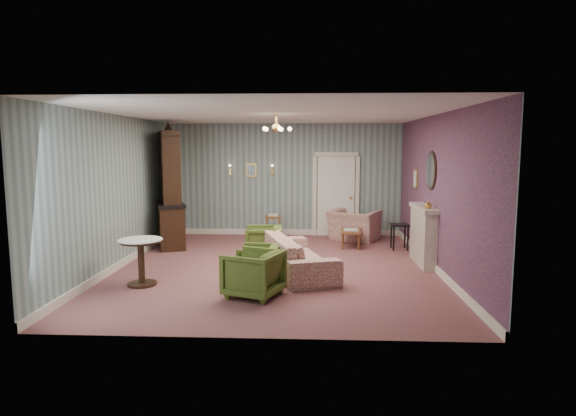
{
  "coord_description": "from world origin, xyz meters",
  "views": [
    {
      "loc": [
        0.64,
        -9.09,
        2.3
      ],
      "look_at": [
        0.2,
        0.4,
        1.1
      ],
      "focal_mm": 30.25,
      "sensor_mm": 36.0,
      "label": 1
    }
  ],
  "objects_px": {
    "olive_chair_a": "(253,271)",
    "side_table_black": "(399,237)",
    "olive_chair_b": "(259,261)",
    "olive_chair_c": "(263,241)",
    "wingback_chair": "(354,220)",
    "dresser": "(169,186)",
    "sofa_chintz": "(298,249)",
    "pedestal_table": "(141,262)",
    "coffee_table": "(351,238)",
    "fireplace": "(423,235)"
  },
  "relations": [
    {
      "from": "fireplace",
      "to": "sofa_chintz",
      "type": "bearing_deg",
      "value": -161.96
    },
    {
      "from": "olive_chair_b",
      "to": "wingback_chair",
      "type": "distance_m",
      "value": 4.25
    },
    {
      "from": "olive_chair_a",
      "to": "sofa_chintz",
      "type": "bearing_deg",
      "value": 177.11
    },
    {
      "from": "coffee_table",
      "to": "olive_chair_a",
      "type": "bearing_deg",
      "value": -115.25
    },
    {
      "from": "olive_chair_a",
      "to": "sofa_chintz",
      "type": "distance_m",
      "value": 1.6
    },
    {
      "from": "olive_chair_b",
      "to": "olive_chair_c",
      "type": "relative_size",
      "value": 0.9
    },
    {
      "from": "wingback_chair",
      "to": "dresser",
      "type": "relative_size",
      "value": 0.4
    },
    {
      "from": "olive_chair_b",
      "to": "wingback_chair",
      "type": "xyz_separation_m",
      "value": [
        1.97,
        3.76,
        0.16
      ]
    },
    {
      "from": "olive_chair_a",
      "to": "dresser",
      "type": "height_order",
      "value": "dresser"
    },
    {
      "from": "side_table_black",
      "to": "olive_chair_c",
      "type": "bearing_deg",
      "value": -160.28
    },
    {
      "from": "wingback_chair",
      "to": "coffee_table",
      "type": "xyz_separation_m",
      "value": [
        -0.15,
        -0.86,
        -0.29
      ]
    },
    {
      "from": "dresser",
      "to": "coffee_table",
      "type": "xyz_separation_m",
      "value": [
        4.23,
        -0.04,
        -1.2
      ]
    },
    {
      "from": "olive_chair_b",
      "to": "olive_chair_c",
      "type": "distance_m",
      "value": 1.61
    },
    {
      "from": "coffee_table",
      "to": "pedestal_table",
      "type": "xyz_separation_m",
      "value": [
        -3.74,
        -3.3,
        0.19
      ]
    },
    {
      "from": "sofa_chintz",
      "to": "olive_chair_b",
      "type": "bearing_deg",
      "value": 111.18
    },
    {
      "from": "fireplace",
      "to": "coffee_table",
      "type": "xyz_separation_m",
      "value": [
        -1.28,
        1.58,
        -0.37
      ]
    },
    {
      "from": "olive_chair_b",
      "to": "wingback_chair",
      "type": "bearing_deg",
      "value": 156.86
    },
    {
      "from": "olive_chair_a",
      "to": "fireplace",
      "type": "distance_m",
      "value": 3.83
    },
    {
      "from": "olive_chair_a",
      "to": "olive_chair_c",
      "type": "height_order",
      "value": "olive_chair_a"
    },
    {
      "from": "olive_chair_a",
      "to": "olive_chair_c",
      "type": "bearing_deg",
      "value": -156.64
    },
    {
      "from": "olive_chair_b",
      "to": "fireplace",
      "type": "distance_m",
      "value": 3.38
    },
    {
      "from": "olive_chair_c",
      "to": "pedestal_table",
      "type": "bearing_deg",
      "value": -47.4
    },
    {
      "from": "sofa_chintz",
      "to": "coffee_table",
      "type": "height_order",
      "value": "sofa_chintz"
    },
    {
      "from": "wingback_chair",
      "to": "dresser",
      "type": "distance_m",
      "value": 4.55
    },
    {
      "from": "olive_chair_a",
      "to": "side_table_black",
      "type": "height_order",
      "value": "olive_chair_a"
    },
    {
      "from": "wingback_chair",
      "to": "pedestal_table",
      "type": "relative_size",
      "value": 1.44
    },
    {
      "from": "olive_chair_c",
      "to": "coffee_table",
      "type": "distance_m",
      "value": 2.3
    },
    {
      "from": "olive_chair_a",
      "to": "pedestal_table",
      "type": "distance_m",
      "value": 2.01
    },
    {
      "from": "olive_chair_b",
      "to": "dresser",
      "type": "bearing_deg",
      "value": -136.09
    },
    {
      "from": "olive_chair_a",
      "to": "side_table_black",
      "type": "xyz_separation_m",
      "value": [
        2.88,
        3.6,
        -0.11
      ]
    },
    {
      "from": "olive_chair_c",
      "to": "dresser",
      "type": "height_order",
      "value": "dresser"
    },
    {
      "from": "fireplace",
      "to": "coffee_table",
      "type": "distance_m",
      "value": 2.07
    },
    {
      "from": "olive_chair_c",
      "to": "sofa_chintz",
      "type": "xyz_separation_m",
      "value": [
        0.75,
        -1.08,
        0.07
      ]
    },
    {
      "from": "sofa_chintz",
      "to": "side_table_black",
      "type": "xyz_separation_m",
      "value": [
        2.22,
        2.14,
        -0.16
      ]
    },
    {
      "from": "olive_chair_b",
      "to": "coffee_table",
      "type": "distance_m",
      "value": 3.43
    },
    {
      "from": "olive_chair_a",
      "to": "coffee_table",
      "type": "relative_size",
      "value": 0.99
    },
    {
      "from": "coffee_table",
      "to": "wingback_chair",
      "type": "bearing_deg",
      "value": 79.81
    },
    {
      "from": "pedestal_table",
      "to": "fireplace",
      "type": "bearing_deg",
      "value": 18.88
    },
    {
      "from": "dresser",
      "to": "coffee_table",
      "type": "relative_size",
      "value": 3.5
    },
    {
      "from": "olive_chair_b",
      "to": "pedestal_table",
      "type": "height_order",
      "value": "pedestal_table"
    },
    {
      "from": "olive_chair_c",
      "to": "fireplace",
      "type": "distance_m",
      "value": 3.2
    },
    {
      "from": "olive_chair_a",
      "to": "pedestal_table",
      "type": "relative_size",
      "value": 1.01
    },
    {
      "from": "dresser",
      "to": "olive_chair_b",
      "type": "bearing_deg",
      "value": -71.33
    },
    {
      "from": "sofa_chintz",
      "to": "dresser",
      "type": "bearing_deg",
      "value": 34.88
    },
    {
      "from": "olive_chair_b",
      "to": "side_table_black",
      "type": "relative_size",
      "value": 1.17
    },
    {
      "from": "sofa_chintz",
      "to": "side_table_black",
      "type": "bearing_deg",
      "value": -63.18
    },
    {
      "from": "olive_chair_b",
      "to": "pedestal_table",
      "type": "xyz_separation_m",
      "value": [
        -1.92,
        -0.4,
        0.05
      ]
    },
    {
      "from": "olive_chair_a",
      "to": "dresser",
      "type": "distance_m",
      "value": 4.67
    },
    {
      "from": "fireplace",
      "to": "wingback_chair",
      "type": "bearing_deg",
      "value": 114.87
    },
    {
      "from": "dresser",
      "to": "fireplace",
      "type": "relative_size",
      "value": 2.01
    }
  ]
}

